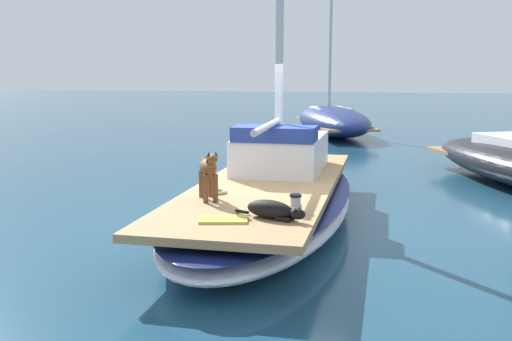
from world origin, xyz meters
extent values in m
plane|color=navy|center=(0.00, 0.00, 0.00)|extent=(120.00, 120.00, 0.00)
ellipsoid|color=white|center=(0.00, 0.00, 0.28)|extent=(2.71, 7.27, 0.56)
ellipsoid|color=navy|center=(0.00, 0.00, 0.46)|extent=(2.72, 7.31, 0.08)
cube|color=tan|center=(0.00, 0.00, 0.61)|extent=(2.24, 6.68, 0.10)
cylinder|color=silver|center=(0.03, -0.20, 1.56)|extent=(0.10, 2.20, 0.10)
cube|color=silver|center=(0.03, 1.20, 0.96)|extent=(1.46, 2.24, 0.60)
cube|color=navy|center=(0.03, 0.43, 1.38)|extent=(1.35, 0.74, 0.24)
ellipsoid|color=brown|center=(-0.58, -1.42, 1.11)|extent=(0.42, 0.56, 0.22)
cylinder|color=brown|center=(-0.44, -1.56, 0.85)|extent=(0.07, 0.07, 0.38)
cylinder|color=brown|center=(-0.56, -1.62, 0.85)|extent=(0.07, 0.07, 0.38)
cylinder|color=brown|center=(-0.59, -1.23, 0.85)|extent=(0.07, 0.07, 0.38)
cylinder|color=brown|center=(-0.71, -1.29, 0.85)|extent=(0.07, 0.07, 0.38)
cylinder|color=brown|center=(-0.48, -1.64, 1.22)|extent=(0.18, 0.22, 0.19)
ellipsoid|color=brown|center=(-0.42, -1.74, 1.27)|extent=(0.21, 0.25, 0.13)
cone|color=black|center=(-0.38, -1.73, 1.33)|extent=(0.05, 0.05, 0.06)
cone|color=black|center=(-0.47, -1.76, 1.33)|extent=(0.05, 0.05, 0.06)
torus|color=black|center=(-0.48, -1.64, 1.22)|extent=(0.17, 0.16, 0.10)
cylinder|color=brown|center=(-0.73, -1.10, 1.14)|extent=(0.13, 0.22, 0.12)
ellipsoid|color=black|center=(0.41, -2.27, 0.77)|extent=(0.65, 0.46, 0.22)
ellipsoid|color=black|center=(0.76, -2.40, 0.76)|extent=(0.23, 0.19, 0.13)
cone|color=black|center=(0.77, -2.36, 0.82)|extent=(0.05, 0.05, 0.05)
cone|color=black|center=(0.74, -2.44, 0.82)|extent=(0.05, 0.05, 0.05)
cylinder|color=black|center=(0.63, -2.29, 0.69)|extent=(0.19, 0.12, 0.06)
cylinder|color=black|center=(0.59, -2.40, 0.69)|extent=(0.19, 0.12, 0.06)
cylinder|color=black|center=(0.05, -2.13, 0.69)|extent=(0.18, 0.10, 0.04)
cylinder|color=#B7B7BC|center=(0.66, -1.84, 0.70)|extent=(0.16, 0.16, 0.08)
cylinder|color=#B7B7BC|center=(0.66, -1.84, 0.79)|extent=(0.13, 0.13, 0.10)
cylinder|color=black|center=(0.66, -1.84, 0.86)|extent=(0.15, 0.15, 0.03)
torus|color=beige|center=(-0.59, -0.98, 0.68)|extent=(0.32, 0.32, 0.04)
cube|color=#D8D14C|center=(-0.10, -2.48, 0.68)|extent=(0.62, 0.47, 0.03)
ellipsoid|color=navy|center=(0.17, 13.26, 0.54)|extent=(4.07, 6.87, 1.08)
cube|color=#A37A51|center=(0.17, 13.26, 0.45)|extent=(3.45, 6.11, 0.08)
cube|color=silver|center=(0.02, 13.72, 0.75)|extent=(1.76, 2.23, 0.52)
cube|color=maroon|center=(0.50, 12.17, 0.67)|extent=(1.65, 2.19, 0.36)
cylinder|color=silver|center=(-0.02, 13.88, 3.25)|extent=(0.12, 0.12, 5.60)
camera|label=1|loc=(1.55, -8.95, 2.38)|focal=41.25mm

